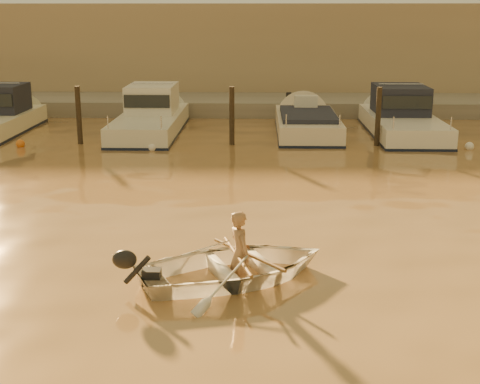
{
  "coord_description": "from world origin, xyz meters",
  "views": [
    {
      "loc": [
        0.77,
        -8.96,
        4.54
      ],
      "look_at": [
        0.35,
        4.85,
        0.75
      ],
      "focal_mm": 50.0,
      "sensor_mm": 36.0,
      "label": 1
    }
  ],
  "objects_px": {
    "moored_boat_4": "(403,118)",
    "waterfront_building": "(246,51)",
    "moored_boat_2": "(150,116)",
    "moored_boat_3": "(307,128)",
    "person": "(240,253)",
    "dinghy": "(235,267)"
  },
  "relations": [
    {
      "from": "waterfront_building",
      "to": "moored_boat_2",
      "type": "bearing_deg",
      "value": -107.11
    },
    {
      "from": "moored_boat_3",
      "to": "person",
      "type": "bearing_deg",
      "value": -98.46
    },
    {
      "from": "moored_boat_2",
      "to": "moored_boat_3",
      "type": "bearing_deg",
      "value": 0.0
    },
    {
      "from": "moored_boat_4",
      "to": "waterfront_building",
      "type": "relative_size",
      "value": 0.16
    },
    {
      "from": "person",
      "to": "waterfront_building",
      "type": "height_order",
      "value": "waterfront_building"
    },
    {
      "from": "moored_boat_2",
      "to": "moored_boat_3",
      "type": "height_order",
      "value": "moored_boat_2"
    },
    {
      "from": "person",
      "to": "moored_boat_3",
      "type": "height_order",
      "value": "person"
    },
    {
      "from": "moored_boat_2",
      "to": "waterfront_building",
      "type": "height_order",
      "value": "waterfront_building"
    },
    {
      "from": "moored_boat_2",
      "to": "moored_boat_4",
      "type": "distance_m",
      "value": 9.49
    },
    {
      "from": "dinghy",
      "to": "waterfront_building",
      "type": "distance_m",
      "value": 25.24
    },
    {
      "from": "moored_boat_2",
      "to": "waterfront_building",
      "type": "xyz_separation_m",
      "value": [
        3.39,
        11.0,
        1.77
      ]
    },
    {
      "from": "moored_boat_2",
      "to": "waterfront_building",
      "type": "relative_size",
      "value": 0.16
    },
    {
      "from": "dinghy",
      "to": "waterfront_building",
      "type": "bearing_deg",
      "value": -23.53
    },
    {
      "from": "moored_boat_4",
      "to": "person",
      "type": "bearing_deg",
      "value": -111.84
    },
    {
      "from": "moored_boat_2",
      "to": "moored_boat_4",
      "type": "xyz_separation_m",
      "value": [
        9.49,
        0.0,
        0.0
      ]
    },
    {
      "from": "waterfront_building",
      "to": "person",
      "type": "bearing_deg",
      "value": -88.99
    },
    {
      "from": "moored_boat_3",
      "to": "waterfront_building",
      "type": "bearing_deg",
      "value": 103.02
    },
    {
      "from": "dinghy",
      "to": "moored_boat_4",
      "type": "xyz_separation_m",
      "value": [
        5.75,
        14.15,
        0.4
      ]
    },
    {
      "from": "moored_boat_2",
      "to": "dinghy",
      "type": "bearing_deg",
      "value": -75.19
    },
    {
      "from": "dinghy",
      "to": "waterfront_building",
      "type": "xyz_separation_m",
      "value": [
        -0.35,
        25.15,
        2.17
      ]
    },
    {
      "from": "moored_boat_3",
      "to": "dinghy",
      "type": "bearing_deg",
      "value": -98.8
    },
    {
      "from": "moored_boat_3",
      "to": "moored_boat_4",
      "type": "xyz_separation_m",
      "value": [
        3.55,
        0.0,
        0.4
      ]
    }
  ]
}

